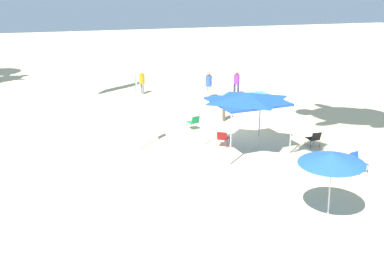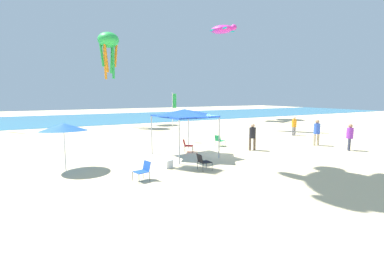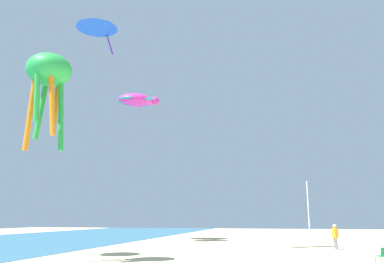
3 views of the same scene
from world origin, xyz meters
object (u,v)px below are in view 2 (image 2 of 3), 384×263
Objects in this scene: folding_chair_near_cooler at (143,170)px; cooler_box at (166,163)px; folding_chair_facing_ocean at (219,140)px; beach_umbrella at (64,127)px; person_by_tent at (350,135)px; folding_chair_left_of_tent at (187,145)px; kite_octopus_green at (108,43)px; folding_chair_right_of_tent at (203,161)px; kite_turtle_magenta at (222,29)px; person_beachcomber at (294,124)px; banner_flag at (173,112)px; canopy_tent at (184,113)px; person_far_stroller at (252,135)px; person_kite_handler at (317,130)px.

folding_chair_near_cooler is 1.16× the size of cooler_box.
folding_chair_facing_ocean is 1.16× the size of cooler_box.
beach_umbrella is 10.42m from folding_chair_facing_ocean.
beach_umbrella is at bearing 132.36° from person_by_tent.
kite_octopus_green reaches higher than folding_chair_left_of_tent.
folding_chair_left_of_tent is at bearing -17.56° from folding_chair_right_of_tent.
person_beachcomber is at bearing -44.10° from kite_turtle_magenta.
banner_flag is (5.41, 8.43, 1.84)m from folding_chair_near_cooler.
folding_chair_right_of_tent is (-0.73, -3.33, -2.10)m from canopy_tent.
folding_chair_right_of_tent is 0.46× the size of person_far_stroller.
kite_turtle_magenta is (5.72, 22.85, 11.82)m from person_by_tent.
canopy_tent is 4.44m from folding_chair_facing_ocean.
kite_turtle_magenta is at bearing -109.92° from person_beachcomber.
person_far_stroller is at bearing 10.70° from cooler_box.
person_by_tent reaches higher than folding_chair_left_of_tent.
beach_umbrella is at bearing 157.32° from cooler_box.
person_beachcomber is 6.94m from person_by_tent.
folding_chair_facing_ocean is 1.00× the size of folding_chair_near_cooler.
person_by_tent reaches higher than folding_chair_near_cooler.
folding_chair_facing_ocean is 1.00× the size of folding_chair_right_of_tent.
person_kite_handler reaches higher than person_beachcomber.
folding_chair_left_of_tent and folding_chair_near_cooler have the same top height.
folding_chair_left_of_tent is 0.20× the size of kite_turtle_magenta.
person_beachcomber is (2.59, 4.28, -0.09)m from person_kite_handler.
person_kite_handler is at bearing 85.09° from folding_chair_near_cooler.
folding_chair_near_cooler is 0.47× the size of person_beachcomber.
folding_chair_left_of_tent is at bearing 176.13° from person_far_stroller.
folding_chair_facing_ocean and folding_chair_near_cooler have the same top height.
person_far_stroller reaches higher than cooler_box.
folding_chair_right_of_tent is 22.72m from kite_octopus_green.
person_beachcomber is at bearing 136.84° from kite_octopus_green.
folding_chair_facing_ocean is at bearing 106.24° from person_by_tent.
kite_turtle_magenta reaches higher than person_far_stroller.
kite_turtle_magenta is (18.09, 20.98, 12.65)m from cooler_box.
kite_octopus_green reaches higher than beach_umbrella.
person_beachcomber is (14.65, 4.67, 0.81)m from cooler_box.
folding_chair_facing_ocean is 6.65m from cooler_box.
folding_chair_left_of_tent is 4.50m from folding_chair_right_of_tent.
folding_chair_left_of_tent is 18.88m from kite_octopus_green.
folding_chair_facing_ocean and folding_chair_right_of_tent have the same top height.
folding_chair_left_of_tent is (-2.92, -0.58, 0.00)m from folding_chair_facing_ocean.
kite_octopus_green is at bearing -0.68° from folding_chair_right_of_tent.
folding_chair_right_of_tent and folding_chair_near_cooler have the same top height.
folding_chair_near_cooler is at bearing 12.61° from person_beachcomber.
person_by_tent is at bearing -145.79° from folding_chair_facing_ocean.
beach_umbrella is 1.34× the size of person_by_tent.
person_kite_handler reaches higher than folding_chair_right_of_tent.
folding_chair_left_of_tent is 0.47× the size of person_beachcomber.
person_kite_handler is (16.56, -1.49, -1.02)m from beach_umbrella.
cooler_box is (-2.73, -2.91, -0.27)m from folding_chair_left_of_tent.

